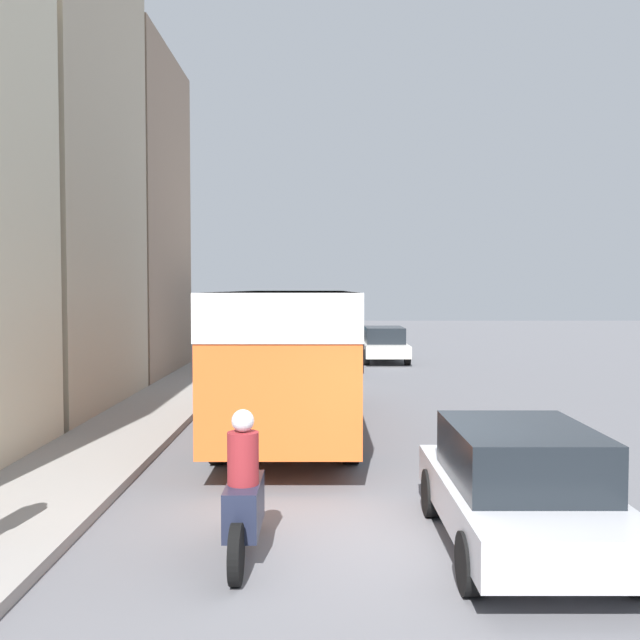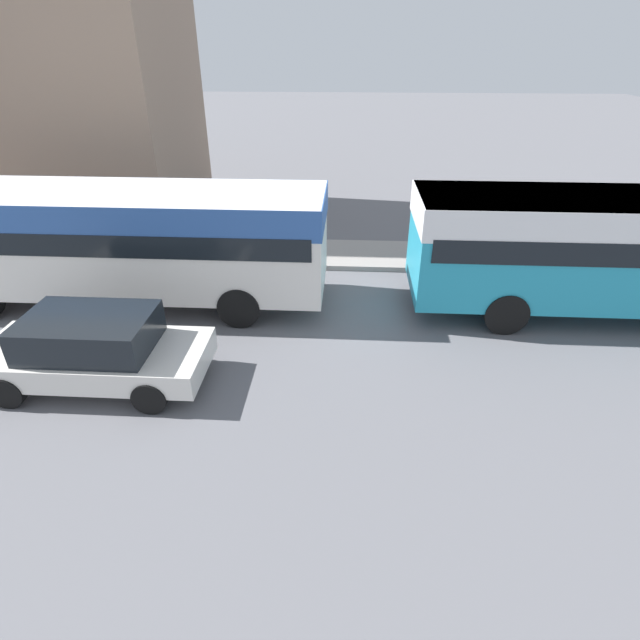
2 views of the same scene
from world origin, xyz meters
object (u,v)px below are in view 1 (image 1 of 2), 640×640
at_px(bus_following, 298,319).
at_px(bus_third_in_line, 304,309).
at_px(bus_rear, 306,304).
at_px(car_crossing, 383,344).
at_px(bus_lead, 290,340).
at_px(motorcycle_behind_lead, 243,499).
at_px(car_far_curb, 519,486).

distance_m(bus_following, bus_third_in_line, 12.64).
xyz_separation_m(bus_following, bus_third_in_line, (-0.04, 12.64, 0.03)).
height_order(bus_following, bus_rear, bus_rear).
bearing_deg(bus_following, bus_rear, 90.28).
distance_m(bus_third_in_line, car_crossing, 12.42).
distance_m(bus_lead, bus_third_in_line, 26.18).
distance_m(bus_third_in_line, motorcycle_behind_lead, 33.79).
relative_size(motorcycle_behind_lead, car_crossing, 0.52).
distance_m(bus_third_in_line, bus_rear, 12.73).
bearing_deg(car_crossing, car_far_curb, 89.09).
bearing_deg(bus_following, car_far_curb, -81.25).
relative_size(bus_lead, car_crossing, 2.39).
xyz_separation_m(bus_following, bus_rear, (-0.12, 25.37, 0.02)).
bearing_deg(bus_lead, motorcycle_behind_lead, -91.87).
xyz_separation_m(bus_following, car_far_curb, (3.21, -20.89, -1.10)).
bearing_deg(bus_third_in_line, car_far_curb, -84.46).
bearing_deg(car_crossing, bus_third_in_line, -73.09).
xyz_separation_m(bus_rear, motorcycle_behind_lead, (0.09, -46.50, -1.20)).
bearing_deg(car_far_curb, car_crossing, 89.09).
height_order(bus_lead, motorcycle_behind_lead, bus_lead).
relative_size(bus_rear, car_crossing, 2.47).
bearing_deg(bus_third_in_line, bus_following, -89.82).
relative_size(bus_lead, motorcycle_behind_lead, 4.58).
bearing_deg(car_far_curb, bus_rear, 94.13).
height_order(bus_lead, bus_following, bus_lead).
bearing_deg(bus_rear, bus_lead, -89.50).
relative_size(bus_rear, motorcycle_behind_lead, 4.74).
relative_size(bus_following, motorcycle_behind_lead, 4.53).
bearing_deg(car_far_curb, motorcycle_behind_lead, -175.78).
height_order(motorcycle_behind_lead, car_far_curb, motorcycle_behind_lead).
xyz_separation_m(bus_lead, car_far_curb, (3.00, -7.35, -1.21)).
distance_m(motorcycle_behind_lead, car_crossing, 22.23).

